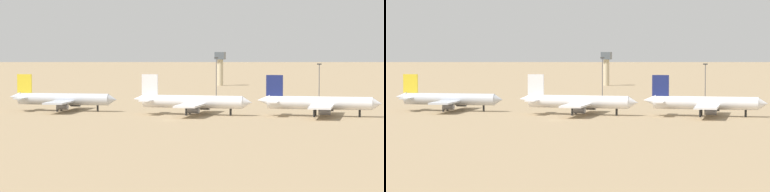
% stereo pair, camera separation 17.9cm
% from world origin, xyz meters
% --- Properties ---
extents(ground, '(4000.00, 4000.00, 0.00)m').
position_xyz_m(ground, '(0.00, 0.00, 0.00)').
color(ground, '#9E8460').
extents(ridge_far_west, '(385.25, 363.40, 139.86)m').
position_xyz_m(ridge_far_west, '(-429.06, 910.64, 69.93)').
color(ridge_far_west, gray).
rests_on(ridge_far_west, ground).
extents(ridge_west, '(336.28, 262.59, 62.89)m').
position_xyz_m(ridge_west, '(17.29, 942.22, 31.45)').
color(ridge_west, slate).
rests_on(ridge_west, ground).
extents(parked_jet_yellow_2, '(40.14, 33.82, 13.26)m').
position_xyz_m(parked_jet_yellow_2, '(-47.22, 27.94, 4.34)').
color(parked_jet_yellow_2, silver).
rests_on(parked_jet_yellow_2, ground).
extents(parked_jet_white_3, '(41.79, 34.95, 13.85)m').
position_xyz_m(parked_jet_white_3, '(2.03, 22.70, 4.54)').
color(parked_jet_white_3, white).
rests_on(parked_jet_white_3, ground).
extents(parked_jet_navy_4, '(41.98, 35.25, 13.88)m').
position_xyz_m(parked_jet_navy_4, '(45.11, 26.61, 4.55)').
color(parked_jet_navy_4, white).
rests_on(parked_jet_navy_4, ground).
extents(control_tower, '(5.20, 5.20, 18.25)m').
position_xyz_m(control_tower, '(-30.15, 217.78, 11.01)').
color(control_tower, '#C6B793').
rests_on(control_tower, ground).
extents(light_pole_west, '(1.80, 0.50, 17.76)m').
position_xyz_m(light_pole_west, '(-9.57, 114.66, 10.12)').
color(light_pole_west, '#59595E').
rests_on(light_pole_west, ground).
extents(light_pole_mid, '(1.80, 0.50, 15.80)m').
position_xyz_m(light_pole_mid, '(37.09, 98.78, 9.11)').
color(light_pole_mid, '#59595E').
rests_on(light_pole_mid, ground).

